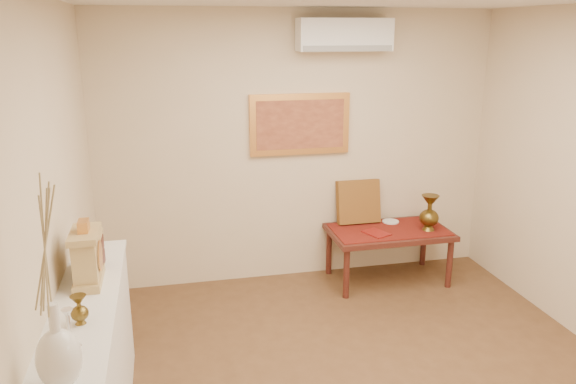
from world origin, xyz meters
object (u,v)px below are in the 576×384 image
object	(u,v)px
mantel_clock	(87,257)
wooden_chest	(91,251)
white_vase	(49,281)
display_ledge	(92,378)
brass_urn_tall	(430,209)
low_table	(389,236)

from	to	relation	value
mantel_clock	wooden_chest	distance (m)	0.23
white_vase	display_ledge	bearing A→B (deg)	90.35
wooden_chest	display_ledge	bearing A→B (deg)	-89.49
display_ledge	brass_urn_tall	bearing A→B (deg)	30.19
wooden_chest	low_table	bearing A→B (deg)	27.01
display_ledge	wooden_chest	world-z (taller)	wooden_chest
brass_urn_tall	mantel_clock	size ratio (longest dim) A/B	1.08
low_table	mantel_clock	bearing A→B (deg)	-149.21
white_vase	display_ledge	distance (m)	1.28
brass_urn_tall	low_table	bearing A→B (deg)	164.56
display_ledge	low_table	bearing A→B (deg)	35.10
brass_urn_tall	low_table	xyz separation A→B (m)	(-0.38, 0.10, -0.29)
wooden_chest	mantel_clock	bearing A→B (deg)	-88.13
brass_urn_tall	low_table	distance (m)	0.49
white_vase	low_table	world-z (taller)	white_vase
display_ledge	low_table	distance (m)	3.27
low_table	display_ledge	bearing A→B (deg)	-144.90
mantel_clock	wooden_chest	xyz separation A→B (m)	(-0.01, 0.23, -0.05)
white_vase	display_ledge	world-z (taller)	white_vase
white_vase	low_table	distance (m)	3.92
white_vase	brass_urn_tall	xyz separation A→B (m)	(3.05, 2.58, -0.71)
low_table	white_vase	bearing A→B (deg)	-134.88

